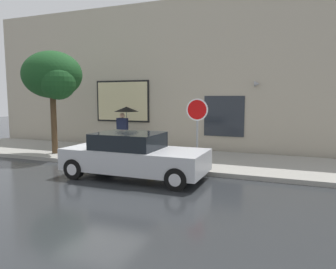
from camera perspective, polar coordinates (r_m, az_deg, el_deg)
The scene contains 8 objects.
ground_plane at distance 10.84m, azimuth -11.75°, elevation -6.97°, with size 60.00×60.00×0.00m, color #282B2D.
sidewalk at distance 13.37m, azimuth -4.66°, elevation -3.94°, with size 20.00×4.00×0.15m, color gray.
building_facade at distance 15.46m, azimuth -0.66°, elevation 10.21°, with size 20.00×0.67×7.00m.
parked_car at distance 10.09m, azimuth -6.16°, elevation -3.82°, with size 4.49×1.95×1.42m.
fire_hydrant at distance 11.87m, azimuth -3.08°, elevation -3.07°, with size 0.30×0.44×0.77m.
pedestrian_with_umbrella at distance 14.47m, azimuth -7.69°, elevation 3.51°, with size 1.10×1.10×1.97m.
street_tree at distance 14.18m, azimuth -19.93°, elevation 9.74°, with size 2.61×2.22×4.30m.
stop_sign at distance 10.88m, azimuth 5.25°, elevation 2.82°, with size 0.76×0.10×2.35m.
Camera 1 is at (5.84, -8.78, 2.53)m, focal length 33.94 mm.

